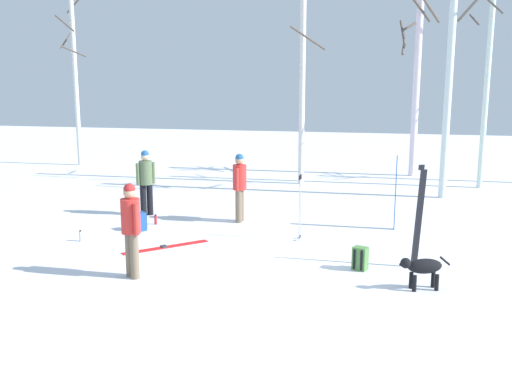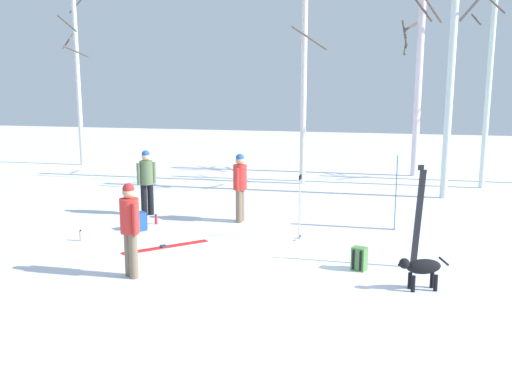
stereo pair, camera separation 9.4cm
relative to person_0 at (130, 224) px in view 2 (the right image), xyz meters
name	(u,v)px [view 2 (the right image)]	position (x,y,z in m)	size (l,w,h in m)	color
ground_plane	(251,275)	(2.06, 0.62, -0.98)	(60.00, 60.00, 0.00)	white
person_0	(130,224)	(0.00, 0.00, 0.00)	(0.43, 0.36, 1.72)	#72604C
person_1	(240,183)	(0.82, 4.46, 0.00)	(0.34, 0.52, 1.72)	#72604C
person_2	(147,178)	(-1.75, 4.60, 0.00)	(0.40, 0.40, 1.72)	black
dog	(421,268)	(5.03, 0.53, -0.59)	(0.86, 0.41, 0.57)	black
ski_pair_planted_0	(418,217)	(4.99, 1.77, -0.01)	(0.22, 0.12, 1.96)	black
ski_pair_planted_1	(396,193)	(4.58, 4.57, -0.10)	(0.02, 0.14, 1.77)	blue
ski_pair_lying_0	(166,247)	(-0.13, 1.89, -0.97)	(1.48, 1.48, 0.05)	red
ski_poles_0	(300,206)	(2.54, 3.13, -0.20)	(0.07, 0.26, 1.46)	#B2B2BC
backpack_0	(140,221)	(-1.25, 3.08, -0.77)	(0.34, 0.35, 0.44)	#1E4C99
backpack_1	(360,259)	(3.96, 1.35, -0.77)	(0.31, 0.33, 0.44)	#4C7F3F
water_bottle_0	(81,236)	(-2.14, 1.92, -0.86)	(0.06, 0.06, 0.25)	silver
water_bottle_1	(156,220)	(-1.13, 3.72, -0.86)	(0.07, 0.07, 0.25)	red
birch_tree_0	(77,72)	(-8.26, 12.55, 2.85)	(1.19, 1.20, 7.38)	silver
birch_tree_1	(304,73)	(1.48, 10.21, 2.76)	(1.58, 1.83, 7.17)	silver
birch_tree_2	(418,78)	(5.22, 12.85, 2.59)	(1.41, 1.36, 6.74)	silver
birch_tree_3	(452,57)	(6.01, 8.79, 3.18)	(1.45, 1.45, 7.95)	silver
birch_tree_4	(490,65)	(7.33, 10.81, 2.98)	(1.07, 1.49, 7.67)	silver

